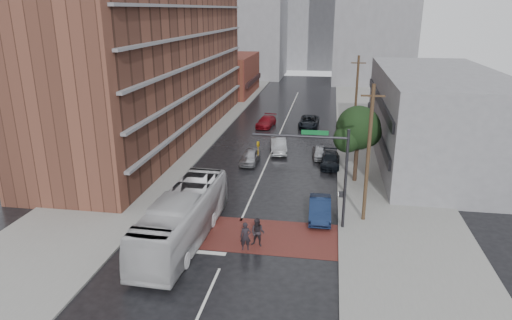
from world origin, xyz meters
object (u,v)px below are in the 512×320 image
at_px(pedestrian_b, 258,233).
at_px(car_parked_far, 320,152).
at_px(car_travel_c, 266,122).
at_px(suv_travel, 309,122).
at_px(transit_bus, 183,218).
at_px(car_travel_a, 250,157).
at_px(car_parked_mid, 330,160).
at_px(pedestrian_a, 246,236).
at_px(car_travel_b, 278,146).
at_px(car_parked_near, 320,209).

distance_m(pedestrian_b, car_parked_far, 19.68).
height_order(car_travel_c, suv_travel, suv_travel).
bearing_deg(suv_travel, transit_bus, -98.96).
distance_m(car_travel_a, car_parked_mid, 7.94).
bearing_deg(pedestrian_a, pedestrian_b, 30.39).
height_order(car_travel_a, car_travel_b, car_travel_b).
height_order(suv_travel, car_parked_far, suv_travel).
bearing_deg(suv_travel, car_travel_c, -170.15).
height_order(suv_travel, car_parked_mid, suv_travel).
bearing_deg(car_parked_mid, car_travel_c, 120.86).
bearing_deg(transit_bus, suv_travel, 80.54).
relative_size(pedestrian_b, car_parked_far, 0.52).
height_order(pedestrian_b, suv_travel, pedestrian_b).
height_order(pedestrian_a, car_travel_b, pedestrian_a).
distance_m(car_travel_b, car_travel_c, 11.53).
relative_size(car_travel_a, suv_travel, 0.77).
relative_size(car_travel_a, car_travel_c, 0.86).
relative_size(pedestrian_b, car_parked_near, 0.43).
bearing_deg(car_parked_near, car_travel_b, 105.48).
height_order(car_travel_a, suv_travel, suv_travel).
bearing_deg(transit_bus, car_travel_b, 81.19).
xyz_separation_m(pedestrian_a, suv_travel, (2.26, 33.04, -0.21)).
distance_m(transit_bus, pedestrian_a, 4.38).
bearing_deg(car_travel_a, transit_bus, -92.59).
relative_size(pedestrian_a, pedestrian_b, 0.97).
xyz_separation_m(car_travel_a, car_parked_near, (7.28, -11.62, 0.06)).
height_order(car_travel_a, car_parked_far, car_travel_a).
bearing_deg(pedestrian_a, car_parked_near, 39.44).
distance_m(car_parked_mid, car_parked_far, 2.72).
height_order(transit_bus, car_travel_c, transit_bus).
bearing_deg(pedestrian_a, suv_travel, 75.01).
relative_size(car_travel_c, suv_travel, 0.89).
bearing_deg(car_parked_near, car_travel_c, 104.39).
bearing_deg(pedestrian_b, car_travel_a, 111.63).
distance_m(suv_travel, car_parked_near, 27.64).
distance_m(car_travel_c, car_parked_near, 27.94).
height_order(car_travel_b, car_travel_c, car_travel_b).
height_order(pedestrian_a, suv_travel, pedestrian_a).
relative_size(transit_bus, car_travel_a, 3.04).
bearing_deg(car_travel_c, car_parked_mid, -52.64).
relative_size(suv_travel, car_parked_near, 1.16).
xyz_separation_m(car_travel_b, car_travel_c, (-2.93, 11.15, -0.10)).
xyz_separation_m(transit_bus, car_parked_mid, (9.46, 17.00, -1.05)).
relative_size(pedestrian_a, car_travel_a, 0.47).
height_order(pedestrian_b, car_parked_near, pedestrian_b).
relative_size(car_travel_a, car_travel_b, 0.85).
bearing_deg(pedestrian_a, car_travel_c, 84.76).
bearing_deg(car_parked_mid, pedestrian_b, -103.84).
height_order(pedestrian_a, car_parked_near, pedestrian_a).
relative_size(transit_bus, car_parked_mid, 2.72).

